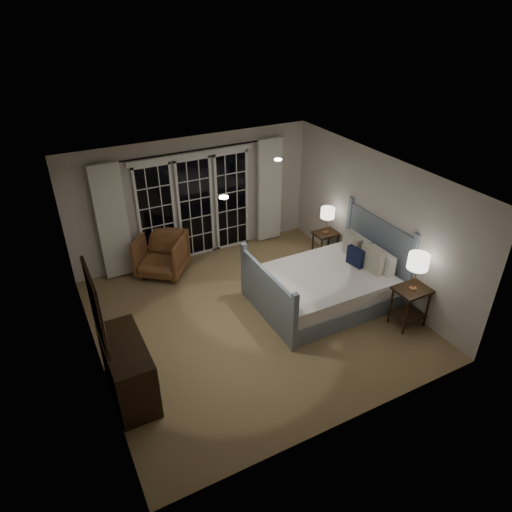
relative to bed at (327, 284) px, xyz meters
name	(u,v)px	position (x,y,z in m)	size (l,w,h in m)	color
floor	(251,318)	(-1.41, 0.16, -0.34)	(5.00, 5.00, 0.00)	#947A4F
ceiling	(251,179)	(-1.41, 0.16, 2.16)	(5.00, 5.00, 0.00)	white
wall_left	(87,298)	(-3.91, 0.16, 0.91)	(0.02, 5.00, 2.50)	beige
wall_right	(375,222)	(1.09, 0.16, 0.91)	(0.02, 5.00, 2.50)	beige
wall_back	(194,199)	(-1.41, 2.66, 0.91)	(5.00, 0.02, 2.50)	beige
wall_front	(350,351)	(-1.41, -2.34, 0.91)	(5.00, 0.02, 2.50)	beige
french_doors	(195,207)	(-1.41, 2.62, 0.75)	(2.50, 0.04, 2.20)	black
curtain_rod	(192,151)	(-1.41, 2.56, 1.91)	(0.03, 0.03, 3.50)	black
curtain_left	(112,222)	(-3.06, 2.54, 0.81)	(0.55, 0.10, 2.25)	silver
curtain_right	(269,191)	(0.24, 2.54, 0.81)	(0.55, 0.10, 2.25)	silver
downlight_a	(278,160)	(-0.61, 0.76, 2.15)	(0.12, 0.12, 0.01)	white
downlight_b	(224,197)	(-2.01, -0.24, 2.15)	(0.12, 0.12, 0.01)	white
bed	(327,284)	(0.00, 0.00, 0.00)	(2.35, 1.69, 1.37)	slate
nightstand_left	(410,301)	(0.80, -1.18, 0.13)	(0.55, 0.44, 0.71)	black
nightstand_right	(325,242)	(0.82, 1.22, 0.06)	(0.47, 0.38, 0.61)	black
lamp_left	(418,262)	(0.80, -1.18, 0.87)	(0.33, 0.33, 0.63)	#B17646
lamp_right	(328,213)	(0.82, 1.22, 0.70)	(0.28, 0.28, 0.54)	#B17646
armchair	(162,254)	(-2.30, 2.26, 0.06)	(0.87, 0.89, 0.81)	brown
dresser	(129,370)	(-3.64, -0.56, 0.09)	(0.52, 1.23, 0.87)	black
mirror	(96,308)	(-3.88, -0.56, 1.21)	(0.05, 0.85, 1.00)	black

